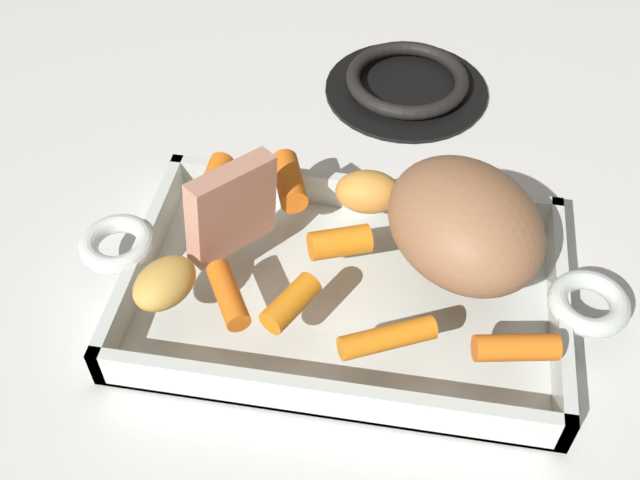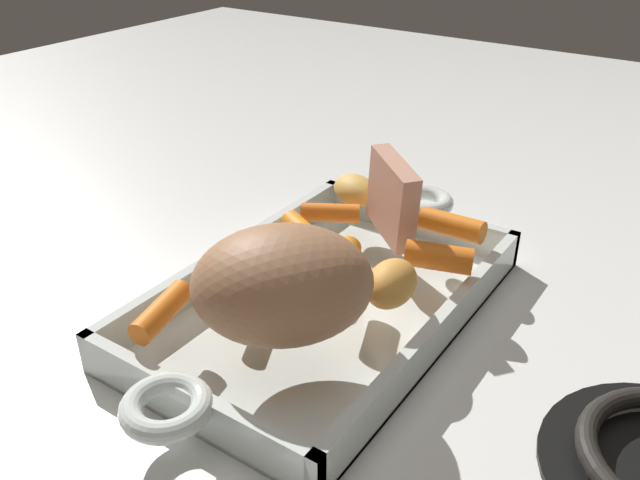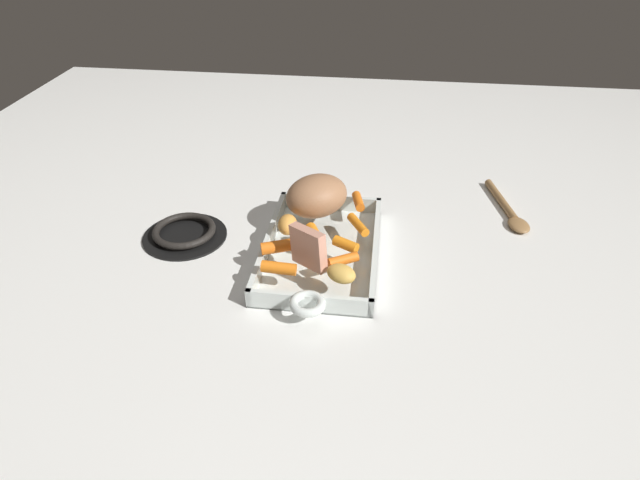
{
  "view_description": "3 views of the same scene",
  "coord_description": "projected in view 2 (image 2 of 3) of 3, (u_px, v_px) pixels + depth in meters",
  "views": [
    {
      "loc": [
        0.04,
        -0.38,
        0.5
      ],
      "look_at": [
        -0.02,
        0.01,
        0.06
      ],
      "focal_mm": 42.86,
      "sensor_mm": 36.0,
      "label": 1
    },
    {
      "loc": [
        0.4,
        0.27,
        0.34
      ],
      "look_at": [
        0.01,
        0.0,
        0.08
      ],
      "focal_mm": 37.29,
      "sensor_mm": 36.0,
      "label": 2
    },
    {
      "loc": [
        -0.86,
        -0.11,
        0.63
      ],
      "look_at": [
        -0.03,
        -0.0,
        0.05
      ],
      "focal_mm": 30.42,
      "sensor_mm": 36.0,
      "label": 3
    }
  ],
  "objects": [
    {
      "name": "ground_plane",
      "position": [
        326.0,
        312.0,
        0.59
      ],
      "size": [
        2.19,
        2.19,
        0.0
      ],
      "primitive_type": "plane",
      "color": "silver"
    },
    {
      "name": "roasting_dish",
      "position": [
        326.0,
        301.0,
        0.58
      ],
      "size": [
        0.44,
        0.22,
        0.04
      ],
      "color": "silver",
      "rests_on": "ground_plane"
    },
    {
      "name": "pork_roast",
      "position": [
        283.0,
        284.0,
        0.47
      ],
      "size": [
        0.17,
        0.17,
        0.08
      ],
      "primitive_type": "ellipsoid",
      "rotation": [
        0.0,
        0.0,
        5.43
      ],
      "color": "#976846",
      "rests_on": "roasting_dish"
    },
    {
      "name": "roast_slice_thick",
      "position": [
        392.0,
        198.0,
        0.61
      ],
      "size": [
        0.06,
        0.08,
        0.08
      ],
      "primitive_type": "cube",
      "rotation": [
        0.09,
        0.0,
        2.48
      ],
      "color": "tan",
      "rests_on": "roasting_dish"
    },
    {
      "name": "baby_carrot_long",
      "position": [
        301.0,
        231.0,
        0.61
      ],
      "size": [
        0.04,
        0.05,
        0.02
      ],
      "primitive_type": "cylinder",
      "rotation": [
        1.58,
        0.0,
        5.79
      ],
      "color": "orange",
      "rests_on": "roasting_dish"
    },
    {
      "name": "baby_carrot_southeast",
      "position": [
        344.0,
        262.0,
        0.56
      ],
      "size": [
        0.05,
        0.04,
        0.03
      ],
      "primitive_type": "cylinder",
      "rotation": [
        1.51,
        0.0,
        5.13
      ],
      "color": "orange",
      "rests_on": "roasting_dish"
    },
    {
      "name": "baby_carrot_center_left",
      "position": [
        452.0,
        225.0,
        0.62
      ],
      "size": [
        0.02,
        0.06,
        0.02
      ],
      "primitive_type": "cylinder",
      "rotation": [
        1.6,
        0.0,
        6.26
      ],
      "color": "orange",
      "rests_on": "roasting_dish"
    },
    {
      "name": "baby_carrot_center_right",
      "position": [
        439.0,
        257.0,
        0.56
      ],
      "size": [
        0.04,
        0.06,
        0.03
      ],
      "primitive_type": "cylinder",
      "rotation": [
        1.54,
        0.0,
        0.35
      ],
      "color": "orange",
      "rests_on": "roasting_dish"
    },
    {
      "name": "baby_carrot_northeast",
      "position": [
        330.0,
        213.0,
        0.64
      ],
      "size": [
        0.04,
        0.06,
        0.02
      ],
      "primitive_type": "cylinder",
      "rotation": [
        1.57,
        0.0,
        3.67
      ],
      "color": "orange",
      "rests_on": "roasting_dish"
    },
    {
      "name": "baby_carrot_southwest",
      "position": [
        234.0,
        260.0,
        0.57
      ],
      "size": [
        0.07,
        0.05,
        0.02
      ],
      "primitive_type": "cylinder",
      "rotation": [
        1.63,
        0.0,
        2.05
      ],
      "color": "orange",
      "rests_on": "roasting_dish"
    },
    {
      "name": "baby_carrot_short",
      "position": [
        162.0,
        311.0,
        0.5
      ],
      "size": [
        0.06,
        0.03,
        0.02
      ],
      "primitive_type": "cylinder",
      "rotation": [
        1.62,
        0.0,
        1.79
      ],
      "color": "orange",
      "rests_on": "roasting_dish"
    },
    {
      "name": "potato_golden_small",
      "position": [
        391.0,
        283.0,
        0.52
      ],
      "size": [
        0.06,
        0.04,
        0.04
      ],
      "primitive_type": "ellipsoid",
      "rotation": [
        0.0,
        0.0,
        0.08
      ],
      "color": "gold",
      "rests_on": "roasting_dish"
    },
    {
      "name": "potato_golden_large",
      "position": [
        355.0,
        190.0,
        0.68
      ],
      "size": [
        0.06,
        0.07,
        0.03
      ],
      "primitive_type": "ellipsoid",
      "rotation": [
        0.0,
        0.0,
        4.25
      ],
      "color": "gold",
      "rests_on": "roasting_dish"
    }
  ]
}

